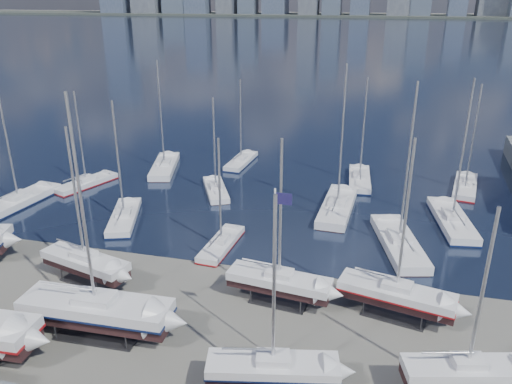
# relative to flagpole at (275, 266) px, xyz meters

# --- Properties ---
(ground) EXTENTS (1400.00, 1400.00, 0.00)m
(ground) POSITION_rel_flagpole_xyz_m (-7.00, 1.67, -7.49)
(ground) COLOR #605E59
(ground) RESTS_ON ground
(water) EXTENTS (1400.00, 600.00, 0.40)m
(water) POSITION_rel_flagpole_xyz_m (-7.00, 311.67, -7.64)
(water) COLOR #192239
(water) RESTS_ON ground
(far_shore) EXTENTS (1400.00, 80.00, 2.20)m
(far_shore) POSITION_rel_flagpole_xyz_m (-7.00, 571.67, -6.39)
(far_shore) COLOR #2D332D
(far_shore) RESTS_ON ground
(sailboat_cradle_2) EXTENTS (8.98, 4.60, 14.25)m
(sailboat_cradle_2) POSITION_rel_flagpole_xyz_m (-18.27, 5.85, -5.51)
(sailboat_cradle_2) COLOR #2D2D33
(sailboat_cradle_2) RESTS_ON ground
(sailboat_cradle_3) EXTENTS (11.56, 3.49, 18.38)m
(sailboat_cradle_3) POSITION_rel_flagpole_xyz_m (-13.38, -0.57, -5.30)
(sailboat_cradle_3) COLOR #2D2D33
(sailboat_cradle_3) RESTS_ON ground
(sailboat_cradle_4) EXTENTS (8.84, 3.51, 14.18)m
(sailboat_cradle_4) POSITION_rel_flagpole_xyz_m (-1.02, 6.82, -5.51)
(sailboat_cradle_4) COLOR #2D2D33
(sailboat_cradle_4) RESTS_ON ground
(sailboat_cradle_5) EXTENTS (8.78, 4.02, 13.87)m
(sailboat_cradle_5) POSITION_rel_flagpole_xyz_m (0.60, -3.30, -5.53)
(sailboat_cradle_5) COLOR #2D2D33
(sailboat_cradle_5) RESTS_ON ground
(sailboat_cradle_6) EXTENTS (9.41, 4.54, 14.76)m
(sailboat_cradle_6) POSITION_rel_flagpole_xyz_m (8.31, 7.12, -5.49)
(sailboat_cradle_6) COLOR #2D2D33
(sailboat_cradle_6) RESTS_ON ground
(sailboat_cradle_7) EXTENTS (8.27, 4.07, 13.23)m
(sailboat_cradle_7) POSITION_rel_flagpole_xyz_m (12.52, -0.58, -5.56)
(sailboat_cradle_7) COLOR #2D2D33
(sailboat_cradle_7) RESTS_ON ground
(sailboat_moored_0) EXTENTS (4.68, 11.70, 17.00)m
(sailboat_moored_0) POSITION_rel_flagpole_xyz_m (-35.83, 19.43, -7.18)
(sailboat_moored_0) COLOR black
(sailboat_moored_0) RESTS_ON water
(sailboat_moored_1) EXTENTS (5.51, 9.18, 13.28)m
(sailboat_moored_1) POSITION_rel_flagpole_xyz_m (-31.44, 27.26, -7.19)
(sailboat_moored_1) COLOR black
(sailboat_moored_1) RESTS_ON water
(sailboat_moored_2) EXTENTS (5.75, 11.31, 16.44)m
(sailboat_moored_2) POSITION_rel_flagpole_xyz_m (-23.90, 35.91, -7.17)
(sailboat_moored_2) COLOR black
(sailboat_moored_2) RESTS_ON water
(sailboat_moored_3) EXTENTS (5.67, 9.99, 14.40)m
(sailboat_moored_3) POSITION_rel_flagpole_xyz_m (-21.20, 18.40, -7.19)
(sailboat_moored_3) COLOR black
(sailboat_moored_3) RESTS_ON water
(sailboat_moored_4) EXTENTS (5.87, 8.77, 12.95)m
(sailboat_moored_4) POSITION_rel_flagpole_xyz_m (-13.79, 29.07, -7.17)
(sailboat_moored_4) COLOR black
(sailboat_moored_4) RESTS_ON water
(sailboat_moored_5) EXTENTS (3.18, 9.03, 13.25)m
(sailboat_moored_5) POSITION_rel_flagpole_xyz_m (-13.72, 41.20, -7.19)
(sailboat_moored_5) COLOR black
(sailboat_moored_5) RESTS_ON water
(sailboat_moored_6) EXTENTS (2.87, 8.21, 12.04)m
(sailboat_moored_6) POSITION_rel_flagpole_xyz_m (-8.59, 14.91, -7.18)
(sailboat_moored_6) COLOR black
(sailboat_moored_6) RESTS_ON water
(sailboat_moored_7) EXTENTS (4.00, 12.07, 17.96)m
(sailboat_moored_7) POSITION_rel_flagpole_xyz_m (2.04, 26.90, -7.17)
(sailboat_moored_7) COLOR black
(sailboat_moored_7) RESTS_ON water
(sailboat_moored_8) EXTENTS (3.43, 10.11, 14.88)m
(sailboat_moored_8) POSITION_rel_flagpole_xyz_m (4.09, 37.37, -7.19)
(sailboat_moored_8) COLOR black
(sailboat_moored_8) RESTS_ON water
(sailboat_moored_9) EXTENTS (5.95, 12.06, 17.55)m
(sailboat_moored_9) POSITION_rel_flagpole_xyz_m (8.91, 19.20, -7.17)
(sailboat_moored_9) COLOR black
(sailboat_moored_9) RESTS_ON water
(sailboat_moored_10) EXTENTS (4.72, 11.68, 16.97)m
(sailboat_moored_10) POSITION_rel_flagpole_xyz_m (14.79, 26.22, -7.18)
(sailboat_moored_10) COLOR black
(sailboat_moored_10) RESTS_ON water
(sailboat_moored_11) EXTENTS (4.38, 10.01, 14.48)m
(sailboat_moored_11) POSITION_rel_flagpole_xyz_m (17.73, 37.95, -7.19)
(sailboat_moored_11) COLOR black
(sailboat_moored_11) RESTS_ON water
(flagpole) EXTENTS (1.14, 0.12, 12.91)m
(flagpole) POSITION_rel_flagpole_xyz_m (0.00, 0.00, 0.00)
(flagpole) COLOR white
(flagpole) RESTS_ON ground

